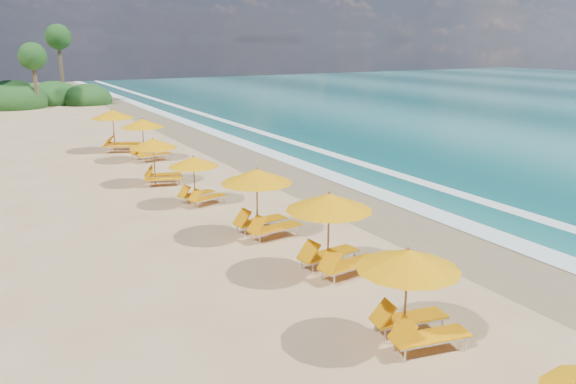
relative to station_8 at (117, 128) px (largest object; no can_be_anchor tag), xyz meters
The scene contains 10 objects.
ground 17.39m from the station_8, 82.75° to the right, with size 160.00×160.00×0.00m, color tan.
wet_sand 18.32m from the station_8, 70.21° to the right, with size 4.00×160.00×0.01m, color #8C7A54.
surf_foam 19.40m from the station_8, 62.66° to the right, with size 4.00×160.00×0.01m.
station_2 25.87m from the station_8, 88.96° to the right, with size 2.76×2.64×2.30m.
station_3 21.81m from the station_8, 87.08° to the right, with size 2.86×2.70×2.48m.
station_4 17.95m from the station_8, 87.56° to the right, with size 2.81×2.64×2.45m.
station_5 13.17m from the station_8, 89.02° to the right, with size 2.55×2.47×2.05m.
station_6 9.13m from the station_8, 91.31° to the right, with size 2.74×2.66×2.21m.
station_7 3.65m from the station_8, 77.58° to the right, with size 2.87×2.75×2.40m.
station_8 is the anchor object (origin of this frame).
Camera 1 is at (-9.54, -17.19, 6.51)m, focal length 35.27 mm.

